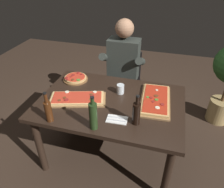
{
  "coord_description": "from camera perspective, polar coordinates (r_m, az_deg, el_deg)",
  "views": [
    {
      "loc": [
        0.48,
        -1.62,
        1.95
      ],
      "look_at": [
        0.0,
        0.05,
        0.79
      ],
      "focal_mm": 34.2,
      "sensor_mm": 36.0,
      "label": 1
    }
  ],
  "objects": [
    {
      "name": "pizza_rectangular_left",
      "position": [
        2.1,
        11.53,
        -1.55
      ],
      "size": [
        0.31,
        0.57,
        0.05
      ],
      "color": "olive",
      "rests_on": "dining_table"
    },
    {
      "name": "dining_table",
      "position": [
        2.13,
        -0.37,
        -3.96
      ],
      "size": [
        1.4,
        0.96,
        0.74
      ],
      "color": "black",
      "rests_on": "ground_plane"
    },
    {
      "name": "ground_plane",
      "position": [
        2.58,
        -0.31,
        -15.39
      ],
      "size": [
        6.4,
        6.4,
        0.0
      ],
      "primitive_type": "plane",
      "color": "#38281E"
    },
    {
      "name": "vinegar_bottle_green",
      "position": [
        1.77,
        6.53,
        -5.07
      ],
      "size": [
        0.07,
        0.07,
        0.28
      ],
      "color": "black",
      "rests_on": "dining_table"
    },
    {
      "name": "tumbler_near_camera",
      "position": [
        2.17,
        2.26,
        1.23
      ],
      "size": [
        0.08,
        0.08,
        0.1
      ],
      "color": "silver",
      "rests_on": "dining_table"
    },
    {
      "name": "pizza_round_far",
      "position": [
        2.45,
        -9.74,
        4.15
      ],
      "size": [
        0.28,
        0.28,
        0.05
      ],
      "color": "brown",
      "rests_on": "dining_table"
    },
    {
      "name": "seated_diner",
      "position": [
        2.7,
        2.82,
        7.11
      ],
      "size": [
        0.53,
        0.41,
        1.33
      ],
      "color": "#23232D",
      "rests_on": "ground_plane"
    },
    {
      "name": "napkin_cutlery_set",
      "position": [
        1.85,
        1.34,
        -6.82
      ],
      "size": [
        0.19,
        0.12,
        0.01
      ],
      "color": "white",
      "rests_on": "dining_table"
    },
    {
      "name": "wine_bottle_dark",
      "position": [
        1.7,
        -5.05,
        -5.77
      ],
      "size": [
        0.07,
        0.07,
        0.31
      ],
      "color": "#233819",
      "rests_on": "dining_table"
    },
    {
      "name": "diner_chair",
      "position": [
        2.93,
        3.24,
        3.63
      ],
      "size": [
        0.44,
        0.44,
        0.87
      ],
      "color": "black",
      "rests_on": "ground_plane"
    },
    {
      "name": "pizza_rectangular_front",
      "position": [
        2.1,
        -9.27,
        -1.24
      ],
      "size": [
        0.6,
        0.4,
        0.05
      ],
      "color": "olive",
      "rests_on": "dining_table"
    },
    {
      "name": "oil_bottle_amber",
      "position": [
        1.86,
        -16.66,
        -4.22
      ],
      "size": [
        0.06,
        0.06,
        0.29
      ],
      "color": "#47230F",
      "rests_on": "dining_table"
    }
  ]
}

